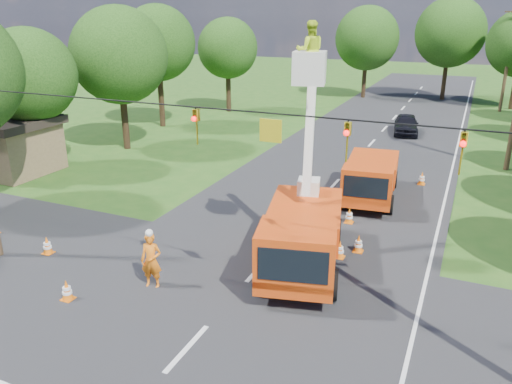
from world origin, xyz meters
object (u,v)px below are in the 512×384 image
at_px(distant_car, 406,124).
at_px(tree_left_c, 29,75).
at_px(traffic_cone_8, 358,244).
at_px(tree_left_d, 119,56).
at_px(tree_left_e, 158,43).
at_px(shed, 6,144).
at_px(tree_far_a, 367,38).
at_px(traffic_cone_3, 349,216).
at_px(ground_worker, 151,260).
at_px(traffic_cone_4, 67,290).
at_px(second_truck, 371,177).
at_px(pole_right_far, 509,55).
at_px(tree_left_f, 228,48).
at_px(traffic_cone_7, 422,178).
at_px(tree_far_b, 450,33).
at_px(bucket_truck, 303,222).
at_px(traffic_cone_2, 340,250).
at_px(traffic_cone_5, 47,245).

distance_m(distant_car, tree_left_c, 26.13).
relative_size(traffic_cone_8, tree_left_d, 0.08).
height_order(traffic_cone_8, tree_left_e, tree_left_e).
relative_size(shed, tree_far_a, 0.58).
bearing_deg(tree_left_c, traffic_cone_3, -1.88).
height_order(ground_worker, traffic_cone_8, ground_worker).
bearing_deg(traffic_cone_4, shed, 144.59).
bearing_deg(tree_left_e, ground_worker, -57.00).
height_order(second_truck, traffic_cone_8, second_truck).
bearing_deg(traffic_cone_3, pole_right_far, 78.29).
bearing_deg(tree_left_f, traffic_cone_7, -38.06).
bearing_deg(tree_far_a, distant_car, -67.02).
relative_size(traffic_cone_7, tree_left_e, 0.08).
distance_m(ground_worker, tree_far_a, 42.93).
bearing_deg(tree_left_e, tree_far_a, 60.67).
bearing_deg(shed, pole_right_far, 50.37).
relative_size(traffic_cone_8, tree_left_c, 0.09).
height_order(pole_right_far, tree_far_b, tree_far_b).
height_order(bucket_truck, traffic_cone_2, bucket_truck).
bearing_deg(traffic_cone_7, traffic_cone_5, -130.39).
xyz_separation_m(traffic_cone_3, pole_right_far, (6.55, 31.60, 4.75)).
bearing_deg(second_truck, traffic_cone_5, -139.10).
distance_m(bucket_truck, traffic_cone_2, 2.19).
relative_size(tree_left_e, tree_far_a, 0.99).
xyz_separation_m(traffic_cone_2, shed, (-20.42, 3.02, 1.26)).
relative_size(traffic_cone_2, tree_left_e, 0.08).
height_order(bucket_truck, shed, bucket_truck).
height_order(traffic_cone_8, tree_far_a, tree_far_a).
relative_size(traffic_cone_3, traffic_cone_8, 1.00).
relative_size(distant_car, traffic_cone_5, 6.07).
relative_size(shed, tree_left_f, 0.65).
height_order(traffic_cone_4, traffic_cone_7, same).
relative_size(tree_left_f, tree_far_a, 0.88).
xyz_separation_m(traffic_cone_2, traffic_cone_8, (0.53, 0.78, 0.00)).
xyz_separation_m(traffic_cone_5, pole_right_far, (16.37, 39.17, 4.75)).
relative_size(pole_right_far, tree_far_a, 1.05).
bearing_deg(traffic_cone_7, tree_left_e, 161.81).
relative_size(second_truck, ground_worker, 3.19).
height_order(traffic_cone_2, shed, shed).
distance_m(second_truck, ground_worker, 12.30).
xyz_separation_m(bucket_truck, ground_worker, (-4.14, -3.29, -0.82)).
bearing_deg(traffic_cone_8, tree_far_a, 102.06).
xyz_separation_m(tree_left_c, tree_left_e, (-0.30, 13.00, 1.05)).
xyz_separation_m(shed, tree_far_a, (13.00, 35.00, 4.57)).
distance_m(shed, tree_far_b, 42.86).
xyz_separation_m(bucket_truck, traffic_cone_7, (2.91, 11.35, -1.44)).
bearing_deg(tree_left_e, tree_left_d, -75.58).
xyz_separation_m(traffic_cone_2, tree_left_c, (-18.92, 4.02, 5.08)).
bearing_deg(tree_far_a, tree_left_c, -108.69).
xyz_separation_m(traffic_cone_3, shed, (-19.95, -0.40, 1.26)).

